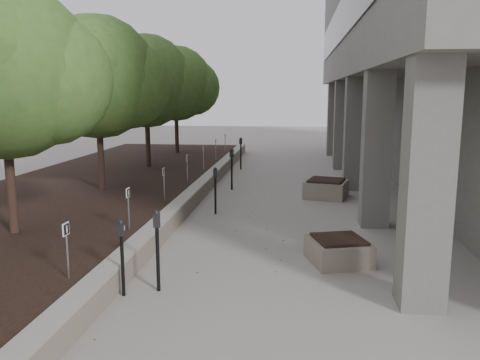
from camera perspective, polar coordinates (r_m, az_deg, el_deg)
The scene contains 22 objects.
ground at distance 7.79m, azimuth -4.32°, elevation -16.13°, with size 90.00×90.00×0.00m, color gray.
retaining_wall at distance 16.49m, azimuth -4.69°, elevation -1.13°, with size 0.39×26.00×0.50m, color gray, non-canonical shape.
planting_bed at distance 17.58m, azimuth -16.52°, elevation -0.98°, with size 7.00×26.00×0.40m, color black.
crabapple_tree_2 at distance 11.63m, azimuth -25.63°, elevation 7.52°, with size 4.60×4.00×5.44m, color #375F24, non-canonical shape.
crabapple_tree_3 at distance 16.09m, azimuth -16.11°, elevation 8.53°, with size 4.60×4.00×5.44m, color #375F24, non-canonical shape.
crabapple_tree_4 at distance 20.80m, azimuth -10.79°, elevation 9.00°, with size 4.60×4.00×5.44m, color #375F24, non-canonical shape.
crabapple_tree_5 at distance 25.62m, azimuth -7.44°, elevation 9.25°, with size 4.60×4.00×5.44m, color #375F24, non-canonical shape.
parking_sign_2 at distance 8.63m, azimuth -19.40°, elevation -7.77°, with size 0.04×0.22×0.96m, color black, non-canonical shape.
parking_sign_3 at distance 11.30m, azimuth -12.79°, elevation -3.29°, with size 0.04×0.22×0.96m, color black, non-canonical shape.
parking_sign_4 at distance 14.10m, azimuth -8.79°, elevation -0.52°, with size 0.04×0.22×0.96m, color black, non-canonical shape.
parking_sign_5 at distance 16.97m, azimuth -6.13°, elevation 1.32°, with size 0.04×0.22×0.96m, color black, non-canonical shape.
parking_sign_6 at distance 19.88m, azimuth -4.24°, elevation 2.62°, with size 0.04×0.22×0.96m, color black, non-canonical shape.
parking_sign_7 at distance 22.81m, azimuth -2.83°, elevation 3.59°, with size 0.04×0.22×0.96m, color black, non-canonical shape.
parking_sign_8 at distance 25.76m, azimuth -1.74°, elevation 4.33°, with size 0.04×0.22×0.96m, color black, non-canonical shape.
parking_meter_1 at distance 8.74m, azimuth -9.54°, elevation -8.11°, with size 0.14×0.10×1.46m, color black, non-canonical shape.
parking_meter_2 at distance 8.67m, azimuth -13.49°, elevation -8.80°, with size 0.13×0.09×1.34m, color black, non-canonical shape.
parking_meter_3 at distance 14.05m, azimuth -2.87°, elevation -1.27°, with size 0.13×0.10×1.36m, color black, non-canonical shape.
parking_meter_4 at distance 17.58m, azimuth -0.96°, elevation 1.26°, with size 0.15×0.11×1.51m, color black, non-canonical shape.
parking_meter_5 at distance 22.37m, azimuth 0.09°, elevation 3.10°, with size 0.14×0.10×1.46m, color black, non-canonical shape.
planter_front at distance 10.36m, azimuth 11.36°, elevation -7.97°, with size 1.13×1.13×0.53m, color gray, non-canonical shape.
planter_back at distance 16.66m, azimuth 9.95°, elevation -0.94°, with size 1.31×1.31×0.61m, color gray, non-canonical shape.
berry_scatter at distance 12.43m, azimuth -0.42°, elevation -5.94°, with size 3.30×14.10×0.02m, color maroon, non-canonical shape.
Camera 1 is at (1.36, -6.86, 3.43)m, focal length 36.80 mm.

